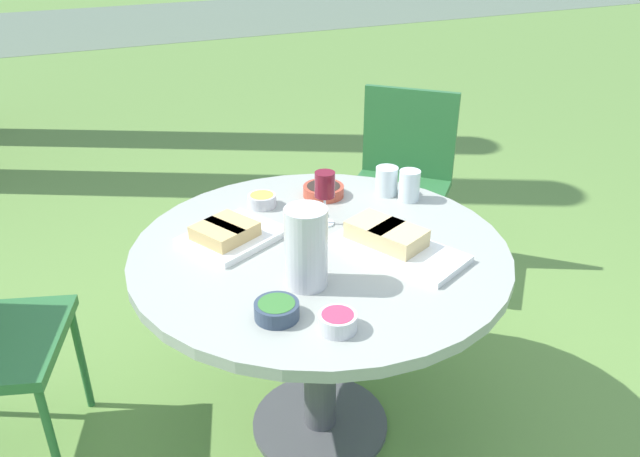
{
  "coord_description": "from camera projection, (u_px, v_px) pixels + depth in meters",
  "views": [
    {
      "loc": [
        -0.7,
        -1.48,
        1.64
      ],
      "look_at": [
        0.0,
        0.0,
        0.78
      ],
      "focal_mm": 35.0,
      "sensor_mm": 36.0,
      "label": 1
    }
  ],
  "objects": [
    {
      "name": "platter_bread_main",
      "position": [
        391.0,
        241.0,
        1.84
      ],
      "size": [
        0.33,
        0.44,
        0.07
      ],
      "color": "white",
      "rests_on": "dining_table"
    },
    {
      "name": "platter_charcuterie",
      "position": [
        229.0,
        234.0,
        1.89
      ],
      "size": [
        0.35,
        0.33,
        0.06
      ],
      "color": "white",
      "rests_on": "dining_table"
    },
    {
      "name": "dining_table",
      "position": [
        320.0,
        279.0,
        1.93
      ],
      "size": [
        1.13,
        1.13,
        0.72
      ],
      "color": "#4C4C51",
      "rests_on": "ground_plane"
    },
    {
      "name": "bowl_fries",
      "position": [
        262.0,
        200.0,
        2.11
      ],
      "size": [
        0.1,
        0.1,
        0.04
      ],
      "color": "silver",
      "rests_on": "dining_table"
    },
    {
      "name": "cup_water_near",
      "position": [
        409.0,
        185.0,
        2.14
      ],
      "size": [
        0.07,
        0.07,
        0.11
      ],
      "color": "silver",
      "rests_on": "dining_table"
    },
    {
      "name": "wine_glass",
      "position": [
        325.0,
        187.0,
        1.94
      ],
      "size": [
        0.06,
        0.06,
        0.18
      ],
      "color": "silver",
      "rests_on": "dining_table"
    },
    {
      "name": "handbag",
      "position": [
        248.0,
        242.0,
        3.13
      ],
      "size": [
        0.3,
        0.14,
        0.37
      ],
      "color": "brown",
      "rests_on": "ground_plane"
    },
    {
      "name": "cup_water_far",
      "position": [
        387.0,
        181.0,
        2.19
      ],
      "size": [
        0.08,
        0.08,
        0.1
      ],
      "color": "silver",
      "rests_on": "dining_table"
    },
    {
      "name": "chair_near_left",
      "position": [
        402.0,
        172.0,
        2.91
      ],
      "size": [
        0.61,
        0.61,
        0.89
      ],
      "color": "#2D6B38",
      "rests_on": "ground_plane"
    },
    {
      "name": "river_strip",
      "position": [
        68.0,
        27.0,
        9.29
      ],
      "size": [
        40.0,
        3.77,
        0.01
      ],
      "color": "#6B7F5B",
      "rests_on": "ground_plane"
    },
    {
      "name": "bowl_olives",
      "position": [
        324.0,
        190.0,
        2.19
      ],
      "size": [
        0.14,
        0.14,
        0.04
      ],
      "color": "#B74733",
      "rests_on": "dining_table"
    },
    {
      "name": "bowl_salad",
      "position": [
        277.0,
        309.0,
        1.54
      ],
      "size": [
        0.11,
        0.11,
        0.04
      ],
      "color": "#334256",
      "rests_on": "dining_table"
    },
    {
      "name": "water_pitcher",
      "position": [
        306.0,
        247.0,
        1.64
      ],
      "size": [
        0.12,
        0.11,
        0.23
      ],
      "color": "silver",
      "rests_on": "dining_table"
    },
    {
      "name": "ground_plane",
      "position": [
        320.0,
        424.0,
        2.21
      ],
      "size": [
        40.0,
        40.0,
        0.0
      ],
      "primitive_type": "plane",
      "color": "#668E42"
    },
    {
      "name": "bowl_dip_red",
      "position": [
        338.0,
        321.0,
        1.5
      ],
      "size": [
        0.1,
        0.1,
        0.04
      ],
      "color": "silver",
      "rests_on": "dining_table"
    }
  ]
}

